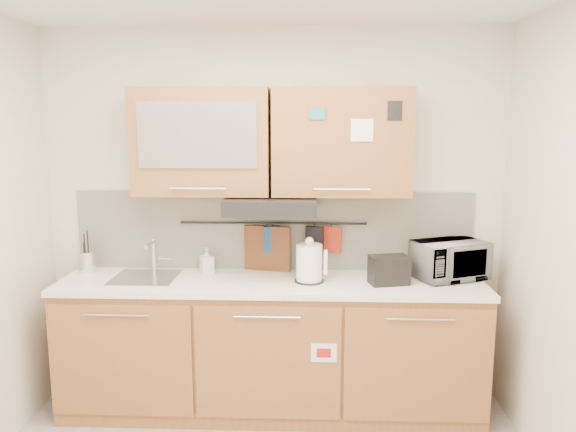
{
  "coord_description": "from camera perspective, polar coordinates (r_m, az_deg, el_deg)",
  "views": [
    {
      "loc": [
        0.26,
        -2.41,
        1.97
      ],
      "look_at": [
        0.12,
        1.05,
        1.38
      ],
      "focal_mm": 35.0,
      "sensor_mm": 36.0,
      "label": 1
    }
  ],
  "objects": [
    {
      "name": "wall_back",
      "position": [
        3.98,
        -1.48,
        -0.02
      ],
      "size": [
        3.2,
        0.0,
        3.2
      ],
      "primitive_type": "plane",
      "rotation": [
        1.57,
        0.0,
        0.0
      ],
      "color": "silver",
      "rests_on": "ground"
    },
    {
      "name": "base_cabinet",
      "position": [
        3.94,
        -1.73,
        -13.74
      ],
      "size": [
        2.8,
        0.64,
        0.88
      ],
      "color": "#AB6F3D",
      "rests_on": "floor"
    },
    {
      "name": "countertop",
      "position": [
        3.76,
        -1.77,
        -6.83
      ],
      "size": [
        2.82,
        0.62,
        0.04
      ],
      "primitive_type": "cube",
      "color": "white",
      "rests_on": "base_cabinet"
    },
    {
      "name": "backsplash",
      "position": [
        3.98,
        -1.49,
        -1.47
      ],
      "size": [
        2.8,
        0.02,
        0.56
      ],
      "primitive_type": "cube",
      "color": "silver",
      "rests_on": "countertop"
    },
    {
      "name": "upper_cabinets",
      "position": [
        3.75,
        -1.77,
        7.54
      ],
      "size": [
        1.82,
        0.37,
        0.7
      ],
      "color": "#AB6F3D",
      "rests_on": "wall_back"
    },
    {
      "name": "range_hood",
      "position": [
        3.71,
        -1.74,
        1.15
      ],
      "size": [
        0.6,
        0.46,
        0.1
      ],
      "primitive_type": "cube",
      "color": "black",
      "rests_on": "upper_cabinets"
    },
    {
      "name": "sink",
      "position": [
        3.93,
        -14.28,
        -6.07
      ],
      "size": [
        0.42,
        0.4,
        0.26
      ],
      "color": "silver",
      "rests_on": "countertop"
    },
    {
      "name": "utensil_rail",
      "position": [
        3.93,
        -1.53,
        -0.72
      ],
      "size": [
        1.3,
        0.02,
        0.02
      ],
      "primitive_type": "cylinder",
      "rotation": [
        0.0,
        1.57,
        0.0
      ],
      "color": "black",
      "rests_on": "backsplash"
    },
    {
      "name": "utensil_crock",
      "position": [
        4.19,
        -19.68,
        -4.34
      ],
      "size": [
        0.13,
        0.13,
        0.29
      ],
      "rotation": [
        0.0,
        0.0,
        0.11
      ],
      "color": "silver",
      "rests_on": "countertop"
    },
    {
      "name": "kettle",
      "position": [
        3.69,
        2.19,
        -4.89
      ],
      "size": [
        0.22,
        0.19,
        0.3
      ],
      "rotation": [
        0.0,
        0.0,
        -0.08
      ],
      "color": "white",
      "rests_on": "countertop"
    },
    {
      "name": "toaster",
      "position": [
        3.71,
        10.22,
        -5.39
      ],
      "size": [
        0.27,
        0.2,
        0.19
      ],
      "rotation": [
        0.0,
        0.0,
        0.23
      ],
      "color": "black",
      "rests_on": "countertop"
    },
    {
      "name": "microwave",
      "position": [
        3.92,
        16.08,
        -4.32
      ],
      "size": [
        0.54,
        0.47,
        0.25
      ],
      "primitive_type": "imported",
      "rotation": [
        0.0,
        0.0,
        0.41
      ],
      "color": "#999999",
      "rests_on": "countertop"
    },
    {
      "name": "soap_bottle",
      "position": [
        3.95,
        -8.24,
        -4.49
      ],
      "size": [
        0.11,
        0.11,
        0.18
      ],
      "primitive_type": "imported",
      "rotation": [
        0.0,
        0.0,
        0.48
      ],
      "color": "#999999",
      "rests_on": "countertop"
    },
    {
      "name": "cutting_board",
      "position": [
        3.97,
        -2.12,
        -3.95
      ],
      "size": [
        0.33,
        0.1,
        0.41
      ],
      "primitive_type": "cube",
      "rotation": [
        0.0,
        0.0,
        -0.22
      ],
      "color": "brown",
      "rests_on": "utensil_rail"
    },
    {
      "name": "oven_mitt",
      "position": [
        3.94,
        -1.63,
        -2.37
      ],
      "size": [
        0.11,
        0.07,
        0.18
      ],
      "primitive_type": "cube",
      "rotation": [
        0.0,
        0.0,
        0.43
      ],
      "color": "#1D4D89",
      "rests_on": "utensil_rail"
    },
    {
      "name": "dark_pouch",
      "position": [
        3.93,
        2.7,
        -2.48
      ],
      "size": [
        0.13,
        0.07,
        0.2
      ],
      "primitive_type": "cube",
      "rotation": [
        0.0,
        0.0,
        -0.31
      ],
      "color": "black",
      "rests_on": "utensil_rail"
    },
    {
      "name": "pot_holder",
      "position": [
        3.93,
        4.42,
        -2.37
      ],
      "size": [
        0.14,
        0.07,
        0.18
      ],
      "primitive_type": "cube",
      "rotation": [
        0.0,
        0.0,
        -0.38
      ],
      "color": "#AD2617",
      "rests_on": "utensil_rail"
    }
  ]
}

